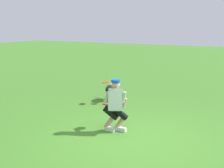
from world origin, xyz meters
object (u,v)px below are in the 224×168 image
Objects in this scene: dog at (110,90)px; person at (116,104)px; frisbee_flying at (106,82)px; frisbee_held at (107,104)px.

person is at bearing 9.59° from dog.
dog is at bearing -80.55° from frisbee_flying.
frisbee_flying is at bearing 8.64° from person.
person reaches higher than dog.
dog is (1.58, -2.57, -0.33)m from person.
dog is 2.71m from frisbee_held.
dog is at bearing -62.85° from frisbee_held.
frisbee_flying reaches higher than frisbee_held.
person is 5.49× the size of frisbee_held.
dog is 0.49m from frisbee_flying.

